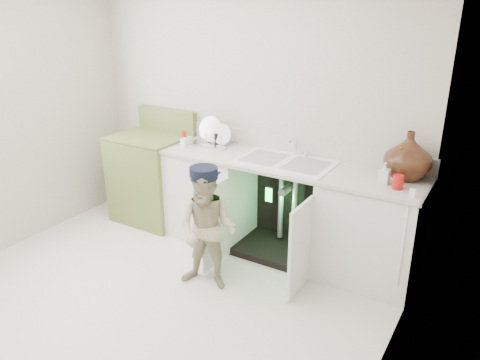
{
  "coord_description": "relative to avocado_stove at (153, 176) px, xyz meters",
  "views": [
    {
      "loc": [
        2.22,
        -2.33,
        2.23
      ],
      "look_at": [
        0.39,
        0.7,
        0.87
      ],
      "focal_mm": 35.0,
      "sensor_mm": 36.0,
      "label": 1
    }
  ],
  "objects": [
    {
      "name": "repair_worker",
      "position": [
        1.26,
        -0.78,
        0.04
      ],
      "size": [
        0.63,
        0.71,
        1.03
      ],
      "rotation": [
        0.0,
        0.0,
        0.21
      ],
      "color": "#C4BA8D",
      "rests_on": "ground"
    },
    {
      "name": "avocado_stove",
      "position": [
        0.0,
        0.0,
        0.0
      ],
      "size": [
        0.74,
        0.65,
        1.16
      ],
      "color": "olive",
      "rests_on": "ground"
    },
    {
      "name": "room_shell",
      "position": [
        0.98,
        -1.18,
        0.77
      ],
      "size": [
        6.0,
        5.5,
        1.26
      ],
      "color": "beige",
      "rests_on": "ground"
    },
    {
      "name": "counter_run",
      "position": [
        1.58,
        0.03,
        0.01
      ],
      "size": [
        2.44,
        1.02,
        1.28
      ],
      "color": "white",
      "rests_on": "ground"
    },
    {
      "name": "ground",
      "position": [
        0.98,
        -1.18,
        -0.48
      ],
      "size": [
        3.5,
        3.5,
        0.0
      ],
      "primitive_type": "plane",
      "color": "beige",
      "rests_on": "ground"
    }
  ]
}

